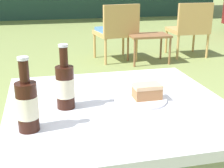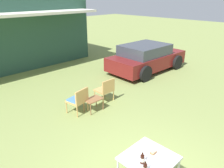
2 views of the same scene
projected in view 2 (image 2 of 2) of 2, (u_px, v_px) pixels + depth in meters
name	position (u px, v px, depth m)	size (l,w,h in m)	color
parked_car	(146.00, 58.00, 10.68)	(4.12, 2.20, 1.32)	maroon
wicker_chair_cushioned	(78.00, 99.00, 6.83)	(0.63, 0.60, 0.84)	tan
wicker_chair_plain	(106.00, 89.00, 7.58)	(0.55, 0.52, 0.84)	tan
garden_side_table	(93.00, 100.00, 7.00)	(0.58, 0.39, 0.42)	brown
patio_table	(149.00, 160.00, 4.08)	(0.92, 0.89, 0.70)	silver
cake_on_plate	(153.00, 153.00, 4.13)	(0.22, 0.22, 0.07)	white
cola_bottle_near	(142.00, 159.00, 3.89)	(0.07, 0.07, 0.26)	black
cola_bottle_far	(145.00, 168.00, 3.68)	(0.07, 0.07, 0.26)	black
fork	(150.00, 156.00, 4.10)	(0.16, 0.05, 0.01)	silver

